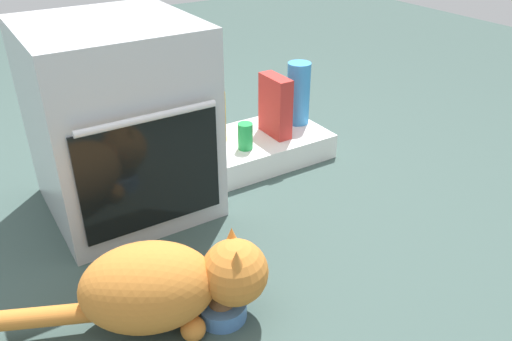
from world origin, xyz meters
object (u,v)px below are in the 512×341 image
Objects in this scene: cereal_box at (275,106)px; food_bowl at (222,308)px; juice_carton at (214,117)px; soda_can at (245,136)px; oven at (119,120)px; water_bottle at (298,93)px; pantry_cabinet at (261,146)px; cat at (166,285)px.

food_bowl is at bearing -132.52° from cereal_box.
juice_carton reaches higher than soda_can.
oven is 0.83m from food_bowl.
juice_carton is 0.45m from water_bottle.
water_bottle is 2.50× the size of soda_can.
oven reaches higher than soda_can.
cereal_box is at bearing -162.85° from water_bottle.
pantry_cabinet is 0.31m from water_bottle.
water_bottle is (0.45, -0.03, 0.03)m from juice_carton.
cat is 1.30m from water_bottle.
food_bowl is 1.24m from water_bottle.
soda_can is at bearing -3.35° from oven.
food_bowl is at bearing -125.74° from soda_can.
water_bottle is at bearing -3.47° from juice_carton.
water_bottle is (0.89, 0.84, 0.23)m from food_bowl.
pantry_cabinet is at bearing -172.66° from water_bottle.
food_bowl is 0.50× the size of water_bottle.
food_bowl is 0.19m from cat.
cat is 6.58× the size of soda_can.
cereal_box reaches higher than cat.
oven is 0.74m from pantry_cabinet.
soda_can is (0.67, 0.67, 0.03)m from cat.
pantry_cabinet is at bearing 159.67° from cereal_box.
water_bottle is at bearing 17.15° from cereal_box.
cat is at bearing -126.18° from juice_carton.
oven is at bearing -175.06° from water_bottle.
water_bottle is (0.23, 0.03, 0.21)m from pantry_cabinet.
cat is at bearing 157.22° from food_bowl.
cat is 2.63× the size of water_bottle.
cat reaches higher than food_bowl.
water_bottle is at bearing 59.70° from cat.
cat is 1.00m from juice_carton.
pantry_cabinet is 2.00× the size of water_bottle.
cat is at bearing -100.79° from oven.
pantry_cabinet is 0.20m from soda_can.
oven is 4.90× the size of food_bowl.
oven is at bearing 101.99° from cat.
food_bowl is (0.01, -0.76, -0.33)m from oven.
cat is (-0.13, -0.70, -0.22)m from oven.
cat is 3.29× the size of juice_carton.
cereal_box is 1.17× the size of juice_carton.
oven is 0.74m from cereal_box.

